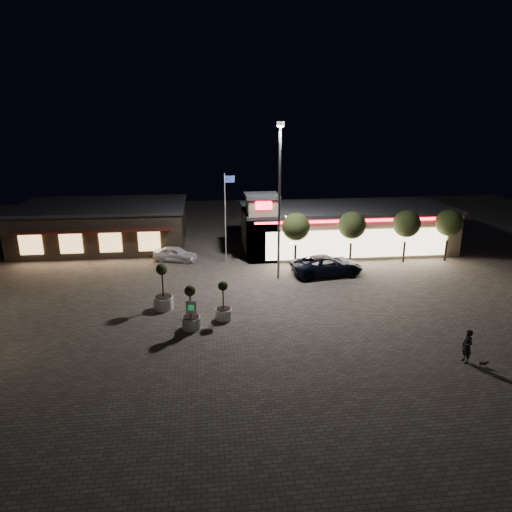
{
  "coord_description": "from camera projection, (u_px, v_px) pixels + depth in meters",
  "views": [
    {
      "loc": [
        -3.84,
        -26.73,
        12.67
      ],
      "look_at": [
        -0.06,
        6.0,
        2.59
      ],
      "focal_mm": 32.0,
      "sensor_mm": 36.0,
      "label": 1
    }
  ],
  "objects": [
    {
      "name": "string_tree_d",
      "position": [
        449.0,
        223.0,
        40.9
      ],
      "size": [
        2.42,
        2.42,
        4.79
      ],
      "color": "#332319",
      "rests_on": "ground"
    },
    {
      "name": "planter_mid",
      "position": [
        191.0,
        315.0,
        28.25
      ],
      "size": [
        1.16,
        1.16,
        2.85
      ],
      "color": "silver",
      "rests_on": "ground"
    },
    {
      "name": "dog",
      "position": [
        484.0,
        363.0,
        24.06
      ],
      "size": [
        0.45,
        0.26,
        0.24
      ],
      "color": "#59514C",
      "rests_on": "ground"
    },
    {
      "name": "pickup_truck",
      "position": [
        327.0,
        265.0,
        37.94
      ],
      "size": [
        6.27,
        3.5,
        1.66
      ],
      "primitive_type": "imported",
      "rotation": [
        0.0,
        0.0,
        1.7
      ],
      "color": "black",
      "rests_on": "ground"
    },
    {
      "name": "planter_left",
      "position": [
        163.0,
        295.0,
        31.13
      ],
      "size": [
        1.32,
        1.32,
        3.25
      ],
      "color": "silver",
      "rests_on": "ground"
    },
    {
      "name": "planter_right",
      "position": [
        223.0,
        308.0,
        29.59
      ],
      "size": [
        1.06,
        1.06,
        2.62
      ],
      "color": "silver",
      "rests_on": "ground"
    },
    {
      "name": "flagpole",
      "position": [
        226.0,
        210.0,
        40.27
      ],
      "size": [
        0.95,
        0.1,
        8.0
      ],
      "color": "white",
      "rests_on": "ground"
    },
    {
      "name": "retail_building",
      "position": [
        341.0,
        228.0,
        44.94
      ],
      "size": [
        20.4,
        8.4,
        6.1
      ],
      "color": "tan",
      "rests_on": "ground"
    },
    {
      "name": "string_tree_c",
      "position": [
        407.0,
        224.0,
        40.46
      ],
      "size": [
        2.42,
        2.42,
        4.79
      ],
      "color": "#332319",
      "rests_on": "ground"
    },
    {
      "name": "valet_sign",
      "position": [
        191.0,
        310.0,
        27.86
      ],
      "size": [
        0.64,
        0.12,
        1.94
      ],
      "color": "gray",
      "rests_on": "ground"
    },
    {
      "name": "pedestrian",
      "position": [
        467.0,
        346.0,
        24.31
      ],
      "size": [
        0.48,
        0.71,
        1.89
      ],
      "primitive_type": "imported",
      "rotation": [
        0.0,
        0.0,
        -1.52
      ],
      "color": "black",
      "rests_on": "ground"
    },
    {
      "name": "string_tree_b",
      "position": [
        352.0,
        225.0,
        39.92
      ],
      "size": [
        2.42,
        2.42,
        4.79
      ],
      "color": "#332319",
      "rests_on": "ground"
    },
    {
      "name": "ground",
      "position": [
        268.0,
        321.0,
        29.52
      ],
      "size": [
        90.0,
        90.0,
        0.0
      ],
      "primitive_type": "plane",
      "color": "#6D6258",
      "rests_on": "ground"
    },
    {
      "name": "restaurant_building",
      "position": [
        104.0,
        225.0,
        46.32
      ],
      "size": [
        16.4,
        11.0,
        4.3
      ],
      "color": "#382D23",
      "rests_on": "ground"
    },
    {
      "name": "floodlight_pole",
      "position": [
        279.0,
        193.0,
        35.29
      ],
      "size": [
        0.6,
        0.4,
        12.38
      ],
      "color": "gray",
      "rests_on": "ground"
    },
    {
      "name": "white_sedan",
      "position": [
        175.0,
        254.0,
        41.63
      ],
      "size": [
        4.31,
        2.84,
        1.36
      ],
      "primitive_type": "imported",
      "rotation": [
        0.0,
        0.0,
        1.23
      ],
      "color": "white",
      "rests_on": "ground"
    },
    {
      "name": "string_tree_a",
      "position": [
        296.0,
        227.0,
        39.37
      ],
      "size": [
        2.42,
        2.42,
        4.79
      ],
      "color": "#332319",
      "rests_on": "ground"
    }
  ]
}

